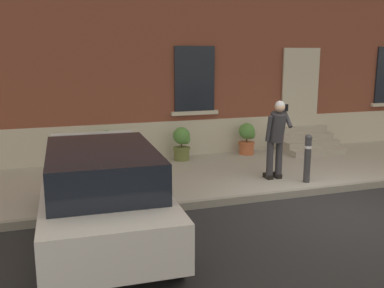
% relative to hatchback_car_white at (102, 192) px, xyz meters
% --- Properties ---
extents(ground_plane, '(80.00, 80.00, 0.00)m').
position_rel_hatchback_car_white_xyz_m(ground_plane, '(4.23, -0.01, -0.79)').
color(ground_plane, '#232326').
extents(sidewalk, '(24.00, 3.60, 0.15)m').
position_rel_hatchback_car_white_xyz_m(sidewalk, '(4.23, 2.79, -0.71)').
color(sidewalk, '#99968E').
rests_on(sidewalk, ground).
extents(curb_edge, '(24.00, 0.12, 0.15)m').
position_rel_hatchback_car_white_xyz_m(curb_edge, '(4.23, 0.93, -0.71)').
color(curb_edge, gray).
rests_on(curb_edge, ground).
extents(building_facade, '(24.00, 1.52, 7.50)m').
position_rel_hatchback_car_white_xyz_m(building_facade, '(4.24, 5.28, 2.94)').
color(building_facade, brown).
rests_on(building_facade, ground).
extents(entrance_stoop, '(1.61, 1.28, 0.64)m').
position_rel_hatchback_car_white_xyz_m(entrance_stoop, '(6.23, 4.11, -0.40)').
color(entrance_stoop, '#9E998E').
rests_on(entrance_stoop, sidewalk).
extents(hatchback_car_white, '(1.90, 4.12, 1.50)m').
position_rel_hatchback_car_white_xyz_m(hatchback_car_white, '(0.00, 0.00, 0.00)').
color(hatchback_car_white, white).
rests_on(hatchback_car_white, ground).
extents(bollard_near_person, '(0.15, 0.15, 1.04)m').
position_rel_hatchback_car_white_xyz_m(bollard_near_person, '(4.48, 1.34, -0.08)').
color(bollard_near_person, '#333338').
rests_on(bollard_near_person, sidewalk).
extents(bollard_far_left, '(0.15, 0.15, 1.04)m').
position_rel_hatchback_car_white_xyz_m(bollard_far_left, '(0.23, 1.34, -0.08)').
color(bollard_far_left, '#333338').
rests_on(bollard_far_left, sidewalk).
extents(person_on_phone, '(0.51, 0.51, 1.74)m').
position_rel_hatchback_car_white_xyz_m(person_on_phone, '(3.94, 1.74, 0.36)').
color(person_on_phone, '#2D2D33').
rests_on(person_on_phone, sidewalk).
extents(planter_cream, '(0.44, 0.44, 0.86)m').
position_rel_hatchback_car_white_xyz_m(planter_cream, '(0.64, 4.20, -0.18)').
color(planter_cream, beige).
rests_on(planter_cream, sidewalk).
extents(planter_olive, '(0.44, 0.44, 0.86)m').
position_rel_hatchback_car_white_xyz_m(planter_olive, '(2.52, 4.08, -0.18)').
color(planter_olive, '#606B38').
rests_on(planter_olive, sidewalk).
extents(planter_terracotta, '(0.44, 0.44, 0.86)m').
position_rel_hatchback_car_white_xyz_m(planter_terracotta, '(4.41, 4.17, -0.18)').
color(planter_terracotta, '#B25B38').
rests_on(planter_terracotta, sidewalk).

